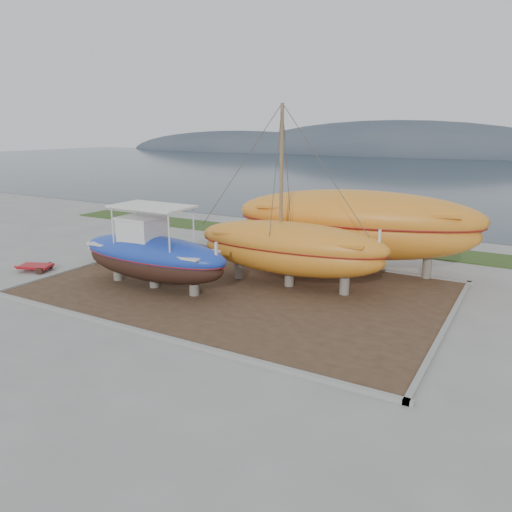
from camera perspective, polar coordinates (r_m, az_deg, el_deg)
The scene contains 11 objects.
ground at distance 19.98m, azimuth -8.03°, elevation -6.94°, with size 140.00×140.00×0.00m, color gray.
dirt_patch at distance 23.05m, azimuth -1.94°, elevation -3.76°, with size 18.00×12.00×0.06m, color #422D1E.
curb_frame at distance 23.03m, azimuth -1.94°, elevation -3.65°, with size 18.60×12.60×0.15m, color gray, non-canonical shape.
grass_strip at distance 33.02m, azimuth 8.62°, elevation 1.75°, with size 44.00×3.00×0.08m, color #284219.
sea at distance 85.67m, azimuth 22.27°, elevation 8.64°, with size 260.00×100.00×0.04m, color #182630, non-canonical shape.
mountain_ridge at distance 140.24m, azimuth 25.54°, elevation 10.22°, with size 200.00×36.00×20.00m, color #333D49, non-canonical shape.
blue_caique at distance 23.17m, azimuth -11.75°, elevation 1.02°, with size 7.92×2.48×3.82m, color #1D3DB5, non-canonical shape.
white_dinghy at distance 28.31m, azimuth -15.31°, elevation 0.58°, with size 4.15×1.56×1.25m, color silver, non-canonical shape.
orange_sailboat at distance 22.51m, azimuth 3.98°, elevation 6.59°, with size 9.22×2.72×8.21m, color orange, non-canonical shape.
orange_bare_hull at distance 25.72m, azimuth 11.28°, elevation 2.65°, with size 12.36×3.71×4.05m, color orange, non-canonical shape.
red_trailer at distance 28.27m, azimuth -23.87°, elevation -1.27°, with size 2.34×1.17×0.33m, color #AC1318, non-canonical shape.
Camera 1 is at (11.57, -14.57, 7.28)m, focal length 35.00 mm.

